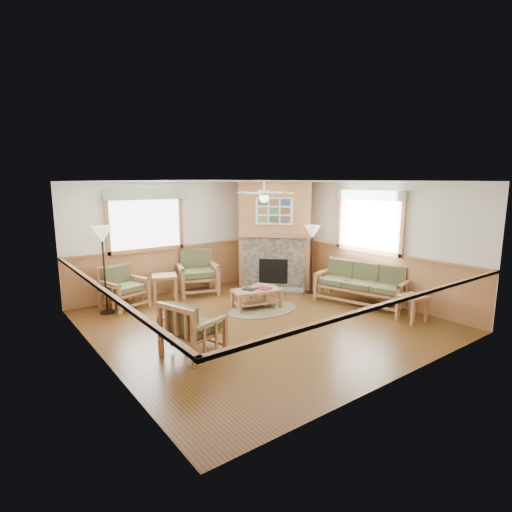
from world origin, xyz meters
TOP-DOWN VIEW (x-y plane):
  - floor at (0.00, 0.00)m, footprint 6.00×6.00m
  - ceiling at (0.00, 0.00)m, footprint 6.00×6.00m
  - wall_back at (0.00, 3.00)m, footprint 6.00×0.02m
  - wall_front at (0.00, -3.00)m, footprint 6.00×0.02m
  - wall_left at (-3.00, 0.00)m, footprint 0.02×6.00m
  - wall_right at (3.00, 0.00)m, footprint 0.02×6.00m
  - wainscot at (0.00, 0.00)m, footprint 6.00×6.00m
  - fireplace at (2.05, 2.05)m, footprint 3.11×3.11m
  - window_back at (-1.10, 2.96)m, footprint 1.90×0.16m
  - window_right at (2.96, -0.20)m, footprint 0.16×1.90m
  - ceiling_fan at (0.30, 0.30)m, footprint 1.59×1.59m
  - sofa at (2.49, -0.42)m, footprint 2.11×1.31m
  - armchair_back_left at (-1.85, 2.48)m, footprint 0.98×0.98m
  - armchair_back_right at (-0.02, 2.55)m, footprint 1.15×1.15m
  - armchair_left at (-1.78, -0.56)m, footprint 0.98×0.98m
  - coffee_table at (0.44, 0.72)m, footprint 1.12×0.73m
  - end_table_chairs at (-0.94, 2.40)m, footprint 0.69×0.67m
  - end_table_sofa at (2.37, -1.76)m, footprint 0.51×0.49m
  - footstool at (0.73, 0.91)m, footprint 0.61×0.61m
  - braided_rug at (0.47, 0.55)m, footprint 1.95×1.95m
  - floor_lamp_left at (-2.28, 2.31)m, footprint 0.54×0.54m
  - floor_lamp_right at (2.23, 0.89)m, footprint 0.48×0.48m
  - book_red at (0.59, 0.67)m, footprint 0.29×0.35m
  - book_dark at (0.29, 0.79)m, footprint 0.30×0.33m

SIDE VIEW (x-z plane):
  - floor at x=0.00m, z-range -0.01..0.00m
  - braided_rug at x=0.47m, z-range 0.00..0.01m
  - footstool at x=0.73m, z-range 0.00..0.40m
  - coffee_table at x=0.44m, z-range 0.00..0.41m
  - end_table_sofa at x=2.37m, z-range 0.00..0.51m
  - end_table_chairs at x=-0.94m, z-range 0.00..0.61m
  - book_dark at x=0.29m, z-range 0.42..0.45m
  - armchair_left at x=-1.78m, z-range 0.00..0.88m
  - book_red at x=0.59m, z-range 0.43..0.46m
  - armchair_back_left at x=-1.85m, z-range 0.00..0.89m
  - sofa at x=2.49m, z-range 0.00..0.90m
  - armchair_back_right at x=-0.02m, z-range 0.00..1.03m
  - wainscot at x=0.00m, z-range 0.00..1.10m
  - floor_lamp_right at x=2.23m, z-range 0.00..1.67m
  - floor_lamp_left at x=-2.28m, z-range 0.00..1.83m
  - wall_back at x=0.00m, z-range 0.00..2.70m
  - wall_front at x=0.00m, z-range 0.00..2.70m
  - wall_left at x=-3.00m, z-range 0.00..2.70m
  - wall_right at x=3.00m, z-range 0.00..2.70m
  - fireplace at x=2.05m, z-range 0.00..2.70m
  - window_back at x=-1.10m, z-range 1.78..3.28m
  - window_right at x=2.96m, z-range 1.78..3.28m
  - ceiling_fan at x=0.30m, z-range 2.48..2.84m
  - ceiling at x=0.00m, z-range 2.70..2.71m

